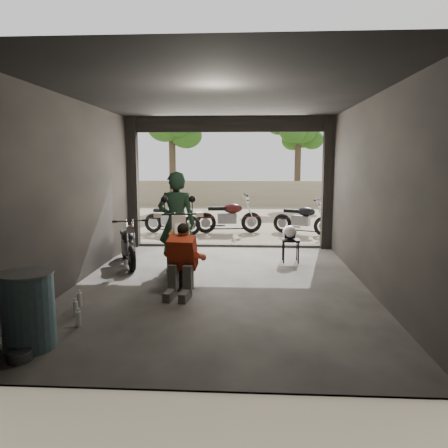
# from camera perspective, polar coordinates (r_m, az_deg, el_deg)

# --- Properties ---
(ground) EXTENTS (80.00, 80.00, 0.00)m
(ground) POSITION_cam_1_polar(r_m,az_deg,el_deg) (7.62, -0.56, -8.13)
(ground) COLOR #7A6D56
(ground) RESTS_ON ground
(garage) EXTENTS (7.00, 7.13, 3.20)m
(garage) POSITION_cam_1_polar(r_m,az_deg,el_deg) (7.90, -0.31, 1.92)
(garage) COLOR #2D2B28
(garage) RESTS_ON ground
(boundary_wall) EXTENTS (18.00, 0.30, 1.20)m
(boundary_wall) POSITION_cam_1_polar(r_m,az_deg,el_deg) (21.36, 2.00, 4.07)
(boundary_wall) COLOR gray
(boundary_wall) RESTS_ON ground
(tree_left) EXTENTS (2.20, 2.20, 5.60)m
(tree_left) POSITION_cam_1_polar(r_m,az_deg,el_deg) (20.18, -6.84, 13.40)
(tree_left) COLOR #382B1E
(tree_left) RESTS_ON ground
(tree_right) EXTENTS (2.20, 2.20, 5.00)m
(tree_right) POSITION_cam_1_polar(r_m,az_deg,el_deg) (21.46, 9.70, 11.88)
(tree_right) COLOR #382B1E
(tree_right) RESTS_ON ground
(main_bike) EXTENTS (1.14, 2.05, 1.29)m
(main_bike) POSITION_cam_1_polar(r_m,az_deg,el_deg) (8.13, -5.99, -2.46)
(main_bike) COLOR beige
(main_bike) RESTS_ON ground
(left_bike) EXTENTS (1.14, 1.61, 1.01)m
(left_bike) POSITION_cam_1_polar(r_m,az_deg,el_deg) (9.22, -12.46, -2.24)
(left_bike) COLOR black
(left_bike) RESTS_ON ground
(outside_bike_a) EXTENTS (1.74, 1.14, 1.09)m
(outside_bike_a) POSITION_cam_1_polar(r_m,az_deg,el_deg) (12.98, -6.83, 1.09)
(outside_bike_a) COLOR black
(outside_bike_a) RESTS_ON ground
(outside_bike_b) EXTENTS (1.82, 0.94, 1.18)m
(outside_bike_b) POSITION_cam_1_polar(r_m,az_deg,el_deg) (13.06, 0.61, 1.37)
(outside_bike_b) COLOR #3F0F10
(outside_bike_b) RESTS_ON ground
(outside_bike_c) EXTENTS (1.73, 1.33, 1.08)m
(outside_bike_c) POSITION_cam_1_polar(r_m,az_deg,el_deg) (12.99, 10.21, 1.00)
(outside_bike_c) COLOR black
(outside_bike_c) RESTS_ON ground
(rider) EXTENTS (0.73, 0.49, 1.96)m
(rider) POSITION_cam_1_polar(r_m,az_deg,el_deg) (8.39, -6.21, 0.18)
(rider) COLOR black
(rider) RESTS_ON ground
(mechanic) EXTENTS (0.67, 0.84, 1.12)m
(mechanic) POSITION_cam_1_polar(r_m,az_deg,el_deg) (6.91, -5.70, -5.06)
(mechanic) COLOR red
(mechanic) RESTS_ON ground
(stool) EXTENTS (0.37, 0.37, 0.51)m
(stool) POSITION_cam_1_polar(r_m,az_deg,el_deg) (9.35, 8.70, -2.43)
(stool) COLOR black
(stool) RESTS_ON ground
(helmet) EXTENTS (0.39, 0.40, 0.29)m
(helmet) POSITION_cam_1_polar(r_m,az_deg,el_deg) (9.35, 8.55, -1.08)
(helmet) COLOR white
(helmet) RESTS_ON stool
(oil_drum) EXTENTS (0.74, 0.74, 0.90)m
(oil_drum) POSITION_cam_1_polar(r_m,az_deg,el_deg) (5.53, -24.18, -10.41)
(oil_drum) COLOR #3A5962
(oil_drum) RESTS_ON ground
(sign_post) EXTENTS (0.86, 0.08, 2.58)m
(sign_post) POSITION_cam_1_polar(r_m,az_deg,el_deg) (12.21, 18.62, 5.99)
(sign_post) COLOR black
(sign_post) RESTS_ON ground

